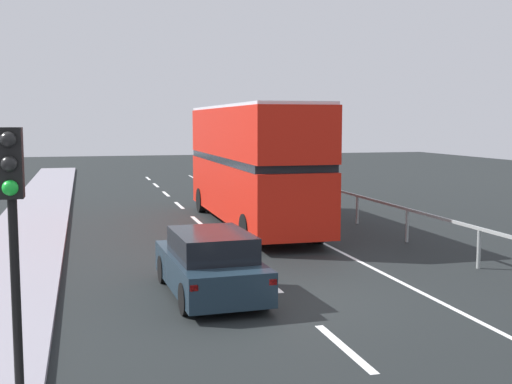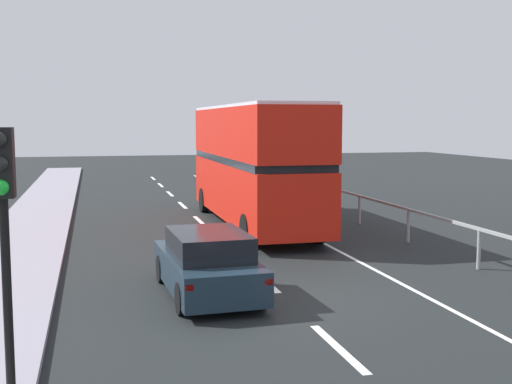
# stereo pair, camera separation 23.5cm
# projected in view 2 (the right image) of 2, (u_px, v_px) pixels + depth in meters

# --- Properties ---
(ground_plane) EXTENTS (73.03, 120.00, 0.10)m
(ground_plane) POSITION_uv_depth(u_px,v_px,m) (283.00, 300.00, 13.93)
(ground_plane) COLOR black
(lane_paint_markings) EXTENTS (3.15, 46.00, 0.01)m
(lane_paint_markings) POSITION_uv_depth(u_px,v_px,m) (259.00, 228.00, 22.93)
(lane_paint_markings) COLOR silver
(lane_paint_markings) RESTS_ON ground
(bridge_side_railing) EXTENTS (0.10, 42.00, 1.08)m
(bridge_side_railing) POSITION_uv_depth(u_px,v_px,m) (360.00, 200.00, 23.87)
(bridge_side_railing) COLOR #919797
(bridge_side_railing) RESTS_ON ground
(double_decker_bus_red) EXTENTS (2.55, 10.79, 4.33)m
(double_decker_bus_red) POSITION_uv_depth(u_px,v_px,m) (253.00, 162.00, 23.28)
(double_decker_bus_red) COLOR red
(double_decker_bus_red) RESTS_ON ground
(hatchback_car_near) EXTENTS (1.92, 4.15, 1.42)m
(hatchback_car_near) POSITION_uv_depth(u_px,v_px,m) (207.00, 264.00, 14.07)
(hatchback_car_near) COLOR #1A2B38
(hatchback_car_near) RESTS_ON ground
(traffic_signal_pole) EXTENTS (0.30, 0.42, 3.55)m
(traffic_signal_pole) POSITION_uv_depth(u_px,v_px,m) (3.00, 197.00, 8.28)
(traffic_signal_pole) COLOR black
(traffic_signal_pole) RESTS_ON near_sidewalk_kerb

